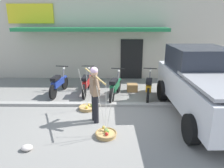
{
  "coord_description": "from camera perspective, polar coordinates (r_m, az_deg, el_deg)",
  "views": [
    {
      "loc": [
        0.42,
        -6.28,
        3.03
      ],
      "look_at": [
        0.31,
        0.6,
        0.85
      ],
      "focal_mm": 33.81,
      "sensor_mm": 36.0,
      "label": 1
    }
  ],
  "objects": [
    {
      "name": "motorcycle_end_of_row",
      "position": [
        8.33,
        9.95,
        -0.72
      ],
      "size": [
        0.57,
        1.8,
        1.09
      ],
      "color": "black",
      "rests_on": "ground"
    },
    {
      "name": "ground_plane",
      "position": [
        6.99,
        -2.64,
        -8.14
      ],
      "size": [
        90.0,
        90.0,
        0.0
      ],
      "primitive_type": "plane",
      "color": "gray"
    },
    {
      "name": "fruit_basket_right_side",
      "position": [
        5.76,
        -1.62,
        -13.22
      ],
      "size": [
        0.58,
        0.58,
        1.45
      ],
      "color": "tan",
      "rests_on": "ground"
    },
    {
      "name": "plastic_litter_bag",
      "position": [
        5.62,
        -22.04,
        -15.68
      ],
      "size": [
        0.28,
        0.22,
        0.14
      ],
      "primitive_type": "ellipsoid",
      "color": "silver",
      "rests_on": "ground"
    },
    {
      "name": "sidewalk_curb",
      "position": [
        7.6,
        -2.33,
        -5.52
      ],
      "size": [
        20.0,
        0.24,
        0.1
      ],
      "primitive_type": "cube",
      "color": "gray",
      "rests_on": "ground"
    },
    {
      "name": "wooden_crate",
      "position": [
        9.06,
        5.49,
        -0.98
      ],
      "size": [
        0.44,
        0.36,
        0.32
      ],
      "primitive_type": "cube",
      "color": "olive",
      "rests_on": "ground"
    },
    {
      "name": "fruit_vendor",
      "position": [
        6.18,
        -4.71,
        -1.89
      ],
      "size": [
        0.76,
        1.72,
        1.7
      ],
      "color": "black",
      "rests_on": "ground"
    },
    {
      "name": "motorcycle_third_in_row",
      "position": [
        8.2,
        0.88,
        -0.75
      ],
      "size": [
        0.6,
        1.79,
        1.09
      ],
      "color": "black",
      "rests_on": "ground"
    },
    {
      "name": "fruit_basket_left_side",
      "position": [
        7.33,
        -6.71,
        -6.3
      ],
      "size": [
        0.58,
        0.58,
        1.45
      ],
      "color": "tan",
      "rests_on": "ground"
    },
    {
      "name": "motorcycle_nearest_shop",
      "position": [
        8.87,
        -14.24,
        0.12
      ],
      "size": [
        0.54,
        1.81,
        1.09
      ],
      "color": "black",
      "rests_on": "ground"
    },
    {
      "name": "motorcycle_second_in_row",
      "position": [
        8.7,
        -6.89,
        0.21
      ],
      "size": [
        0.54,
        1.82,
        1.09
      ],
      "color": "black",
      "rests_on": "ground"
    },
    {
      "name": "parked_truck",
      "position": [
        7.2,
        23.75,
        -0.08
      ],
      "size": [
        2.29,
        4.77,
        2.1
      ],
      "color": "silver",
      "rests_on": "ground"
    },
    {
      "name": "storefront_building",
      "position": [
        13.13,
        -4.16,
        13.48
      ],
      "size": [
        13.0,
        6.0,
        4.2
      ],
      "color": "beige",
      "rests_on": "ground"
    }
  ]
}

